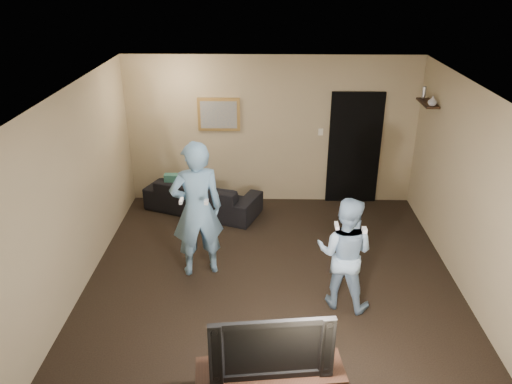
{
  "coord_description": "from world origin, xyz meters",
  "views": [
    {
      "loc": [
        -0.09,
        -5.78,
        3.95
      ],
      "look_at": [
        -0.22,
        0.3,
        1.15
      ],
      "focal_mm": 35.0,
      "sensor_mm": 36.0,
      "label": 1
    }
  ],
  "objects_px": {
    "sofa": "(203,196)",
    "wii_player_right": "(345,253)",
    "wii_player_left": "(197,210)",
    "television": "(270,342)"
  },
  "relations": [
    {
      "from": "television",
      "to": "wii_player_right",
      "type": "relative_size",
      "value": 0.76
    },
    {
      "from": "sofa",
      "to": "television",
      "type": "relative_size",
      "value": 1.74
    },
    {
      "from": "wii_player_left",
      "to": "wii_player_right",
      "type": "distance_m",
      "value": 2.02
    },
    {
      "from": "television",
      "to": "wii_player_left",
      "type": "height_order",
      "value": "wii_player_left"
    },
    {
      "from": "sofa",
      "to": "wii_player_right",
      "type": "distance_m",
      "value": 3.32
    },
    {
      "from": "sofa",
      "to": "wii_player_left",
      "type": "xyz_separation_m",
      "value": [
        0.17,
        -1.87,
        0.68
      ]
    },
    {
      "from": "television",
      "to": "wii_player_left",
      "type": "relative_size",
      "value": 0.59
    },
    {
      "from": "television",
      "to": "wii_player_left",
      "type": "xyz_separation_m",
      "value": [
        -0.97,
        2.37,
        0.14
      ]
    },
    {
      "from": "sofa",
      "to": "wii_player_left",
      "type": "bearing_deg",
      "value": 116.28
    },
    {
      "from": "wii_player_right",
      "to": "sofa",
      "type": "bearing_deg",
      "value": 128.65
    }
  ]
}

